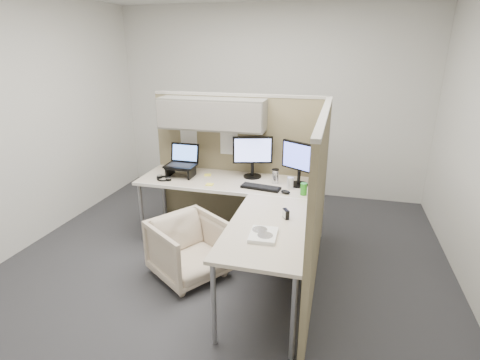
% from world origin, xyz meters
% --- Properties ---
extents(ground, '(4.50, 4.50, 0.00)m').
position_xyz_m(ground, '(0.00, 0.00, 0.00)').
color(ground, '#2B2B2F').
rests_on(ground, ground).
extents(partition_back, '(2.00, 0.36, 1.63)m').
position_xyz_m(partition_back, '(-0.22, 0.83, 1.10)').
color(partition_back, '#867A58').
rests_on(partition_back, ground).
extents(partition_right, '(0.07, 2.03, 1.63)m').
position_xyz_m(partition_right, '(0.90, -0.07, 0.82)').
color(partition_right, '#867A58').
rests_on(partition_right, ground).
extents(desk, '(2.00, 1.98, 0.73)m').
position_xyz_m(desk, '(0.12, 0.13, 0.69)').
color(desk, beige).
rests_on(desk, ground).
extents(office_chair, '(0.83, 0.84, 0.64)m').
position_xyz_m(office_chair, '(-0.27, -0.26, 0.32)').
color(office_chair, beige).
rests_on(office_chair, ground).
extents(monitor_left, '(0.43, 0.20, 0.47)m').
position_xyz_m(monitor_left, '(0.12, 0.71, 1.00)').
color(monitor_left, black).
rests_on(monitor_left, desk).
extents(monitor_right, '(0.40, 0.25, 0.47)m').
position_xyz_m(monitor_right, '(0.65, 0.58, 1.00)').
color(monitor_right, black).
rests_on(monitor_right, desk).
extents(laptop_station, '(0.34, 0.29, 0.35)m').
position_xyz_m(laptop_station, '(-0.67, 0.56, 0.86)').
color(laptop_station, black).
rests_on(laptop_station, desk).
extents(keyboard, '(0.42, 0.19, 0.02)m').
position_xyz_m(keyboard, '(0.29, 0.38, 0.74)').
color(keyboard, black).
rests_on(keyboard, desk).
extents(mouse, '(0.12, 0.10, 0.04)m').
position_xyz_m(mouse, '(0.56, 0.30, 0.75)').
color(mouse, black).
rests_on(mouse, desk).
extents(travel_mug, '(0.08, 0.08, 0.16)m').
position_xyz_m(travel_mug, '(0.40, 0.57, 0.81)').
color(travel_mug, silver).
rests_on(travel_mug, desk).
extents(soda_can_green, '(0.07, 0.07, 0.12)m').
position_xyz_m(soda_can_green, '(0.73, 0.32, 0.79)').
color(soda_can_green, '#268C1E').
rests_on(soda_can_green, desk).
extents(soda_can_silver, '(0.07, 0.07, 0.12)m').
position_xyz_m(soda_can_silver, '(0.58, 0.46, 0.79)').
color(soda_can_silver, silver).
rests_on(soda_can_silver, desk).
extents(sticky_note_a, '(0.08, 0.08, 0.01)m').
position_xyz_m(sticky_note_a, '(-0.26, 0.34, 0.73)').
color(sticky_note_a, '#F9ED41').
rests_on(sticky_note_a, desk).
extents(sticky_note_c, '(0.10, 0.10, 0.01)m').
position_xyz_m(sticky_note_c, '(-0.39, 0.64, 0.73)').
color(sticky_note_c, '#F9ED41').
rests_on(sticky_note_c, desk).
extents(headphones, '(0.21, 0.21, 0.03)m').
position_xyz_m(headphones, '(-0.81, 0.38, 0.74)').
color(headphones, black).
rests_on(headphones, desk).
extents(paper_stack, '(0.22, 0.27, 0.03)m').
position_xyz_m(paper_stack, '(0.53, -0.65, 0.75)').
color(paper_stack, white).
rests_on(paper_stack, desk).
extents(desk_clock, '(0.07, 0.09, 0.08)m').
position_xyz_m(desk_clock, '(0.64, -0.27, 0.77)').
color(desk_clock, black).
rests_on(desk_clock, desk).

